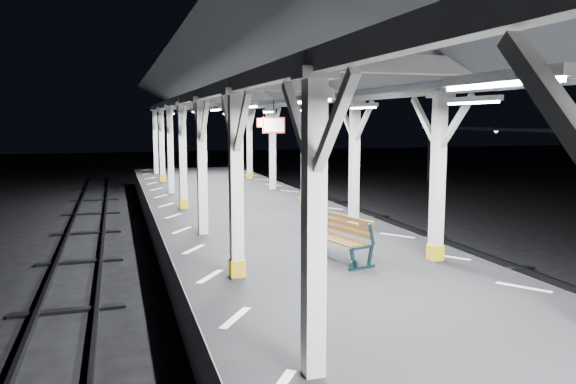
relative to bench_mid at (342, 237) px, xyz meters
name	(u,v)px	position (x,y,z in m)	size (l,w,h in m)	color
ground	(390,363)	(-0.26, -2.63, -1.46)	(120.00, 120.00, 0.00)	black
platform	(391,333)	(-0.26, -2.63, -0.96)	(6.00, 50.00, 1.00)	black
hazard_stripes_left	(235,318)	(-2.71, -2.63, -0.46)	(1.00, 48.00, 0.01)	silver
hazard_stripes_right	(524,287)	(2.19, -2.63, -0.46)	(1.00, 48.00, 0.01)	silver
canopy	(398,66)	(-0.26, -2.64, 3.09)	(5.40, 49.00, 4.65)	silver
bench_mid	(342,237)	(0.00, 0.00, 0.00)	(0.95, 1.69, 0.87)	#112A30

